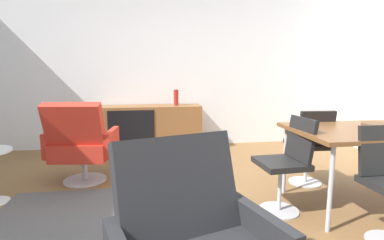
{
  "coord_description": "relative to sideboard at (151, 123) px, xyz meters",
  "views": [
    {
      "loc": [
        -0.27,
        -2.45,
        1.25
      ],
      "look_at": [
        0.15,
        0.45,
        0.78
      ],
      "focal_mm": 27.72,
      "sensor_mm": 36.0,
      "label": 1
    }
  ],
  "objects": [
    {
      "name": "wall_back",
      "position": [
        0.24,
        0.3,
        0.96
      ],
      "size": [
        6.8,
        0.12,
        2.8
      ],
      "primitive_type": "cube",
      "color": "white",
      "rests_on": "ground_plane"
    },
    {
      "name": "area_rug",
      "position": [
        -0.31,
        -2.45,
        -0.44
      ],
      "size": [
        2.2,
        1.7,
        0.01
      ],
      "primitive_type": "cube",
      "color": "#595654",
      "rests_on": "ground_plane"
    },
    {
      "name": "dining_chair_near_window",
      "position": [
        1.18,
        -2.35,
        0.03
      ],
      "size": [
        0.45,
        0.43,
        0.86
      ],
      "color": "black",
      "rests_on": "ground_plane"
    },
    {
      "name": "wooden_bowl_on_table",
      "position": [
        1.99,
        -2.42,
        0.33
      ],
      "size": [
        0.26,
        0.26,
        0.06
      ],
      "primitive_type": "cylinder",
      "color": "brown",
      "rests_on": "dining_table"
    },
    {
      "name": "dining_table",
      "position": [
        2.07,
        -2.36,
        0.26
      ],
      "size": [
        1.6,
        0.9,
        0.74
      ],
      "color": "brown",
      "rests_on": "ground_plane"
    },
    {
      "name": "vase_cobalt",
      "position": [
        0.41,
        0.0,
        0.41
      ],
      "size": [
        0.08,
        0.08,
        0.25
      ],
      "color": "maroon",
      "rests_on": "sideboard"
    },
    {
      "name": "ground_plane",
      "position": [
        0.24,
        -2.3,
        -0.44
      ],
      "size": [
        8.32,
        8.32,
        0.0
      ],
      "primitive_type": "plane",
      "color": "brown"
    },
    {
      "name": "lounge_chair_red",
      "position": [
        -0.79,
        -1.37,
        0.03
      ],
      "size": [
        0.77,
        0.72,
        0.95
      ],
      "color": "red",
      "rests_on": "ground_plane"
    },
    {
      "name": "dining_chair_back_left",
      "position": [
        1.72,
        -1.8,
        0.03
      ],
      "size": [
        0.42,
        0.45,
        0.86
      ],
      "color": "black",
      "rests_on": "ground_plane"
    },
    {
      "name": "sideboard",
      "position": [
        0.0,
        0.0,
        0.0
      ],
      "size": [
        1.6,
        0.45,
        0.72
      ],
      "color": "brown",
      "rests_on": "ground_plane"
    }
  ]
}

